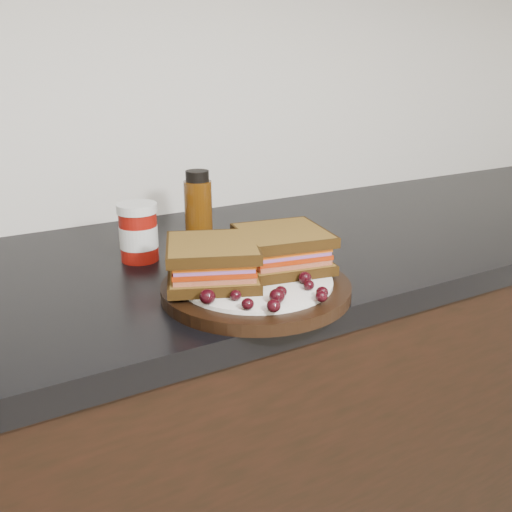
{
  "coord_description": "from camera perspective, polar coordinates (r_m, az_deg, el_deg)",
  "views": [
    {
      "loc": [
        -0.26,
        0.83,
        1.23
      ],
      "look_at": [
        0.13,
        1.51,
        0.96
      ],
      "focal_mm": 40.0,
      "sensor_mm": 36.0,
      "label": 1
    }
  ],
  "objects": [
    {
      "name": "base_cabinets",
      "position": [
        1.21,
        -10.82,
        -22.63
      ],
      "size": [
        3.96,
        0.58,
        0.86
      ],
      "primitive_type": "cube",
      "color": "black",
      "rests_on": "ground_plane"
    },
    {
      "name": "countertop",
      "position": [
        0.97,
        -12.47,
        -2.45
      ],
      "size": [
        3.98,
        0.6,
        0.04
      ],
      "primitive_type": "cube",
      "color": "black",
      "rests_on": "base_cabinets"
    },
    {
      "name": "plate",
      "position": [
        0.84,
        0.0,
        -3.27
      ],
      "size": [
        0.28,
        0.28,
        0.02
      ],
      "primitive_type": "cylinder",
      "color": "black",
      "rests_on": "countertop"
    },
    {
      "name": "sandwich_left",
      "position": [
        0.82,
        -4.37,
        -0.6
      ],
      "size": [
        0.17,
        0.17,
        0.06
      ],
      "primitive_type": null,
      "rotation": [
        0.0,
        0.0,
        -0.39
      ],
      "color": "brown",
      "rests_on": "plate"
    },
    {
      "name": "sandwich_right",
      "position": [
        0.88,
        2.69,
        0.72
      ],
      "size": [
        0.15,
        0.15,
        0.06
      ],
      "primitive_type": null,
      "rotation": [
        0.0,
        0.0,
        -0.18
      ],
      "color": "brown",
      "rests_on": "plate"
    },
    {
      "name": "grape_0",
      "position": [
        0.76,
        -4.88,
        -4.07
      ],
      "size": [
        0.02,
        0.02,
        0.02
      ],
      "primitive_type": "ellipsoid",
      "color": "black",
      "rests_on": "plate"
    },
    {
      "name": "grape_1",
      "position": [
        0.77,
        -2.05,
        -3.94
      ],
      "size": [
        0.02,
        0.02,
        0.01
      ],
      "primitive_type": "ellipsoid",
      "color": "black",
      "rests_on": "plate"
    },
    {
      "name": "grape_2",
      "position": [
        0.74,
        -0.84,
        -4.82
      ],
      "size": [
        0.02,
        0.02,
        0.02
      ],
      "primitive_type": "ellipsoid",
      "color": "black",
      "rests_on": "plate"
    },
    {
      "name": "grape_3",
      "position": [
        0.73,
        1.78,
        -5.0
      ],
      "size": [
        0.02,
        0.02,
        0.02
      ],
      "primitive_type": "ellipsoid",
      "color": "black",
      "rests_on": "plate"
    },
    {
      "name": "grape_4",
      "position": [
        0.76,
        2.11,
        -4.02
      ],
      "size": [
        0.02,
        0.02,
        0.02
      ],
      "primitive_type": "ellipsoid",
      "color": "black",
      "rests_on": "plate"
    },
    {
      "name": "grape_5",
      "position": [
        0.78,
        2.5,
        -3.59
      ],
      "size": [
        0.02,
        0.02,
        0.02
      ],
      "primitive_type": "ellipsoid",
      "color": "black",
      "rests_on": "plate"
    },
    {
      "name": "grape_6",
      "position": [
        0.77,
        6.57,
        -4.03
      ],
      "size": [
        0.02,
        0.02,
        0.02
      ],
      "primitive_type": "ellipsoid",
      "color": "black",
      "rests_on": "plate"
    },
    {
      "name": "grape_7",
      "position": [
        0.78,
        6.63,
        -3.62
      ],
      "size": [
        0.02,
        0.02,
        0.02
      ],
      "primitive_type": "ellipsoid",
      "color": "black",
      "rests_on": "plate"
    },
    {
      "name": "grape_8",
      "position": [
        0.8,
        5.31,
        -2.91
      ],
      "size": [
        0.02,
        0.02,
        0.01
      ],
      "primitive_type": "ellipsoid",
      "color": "black",
      "rests_on": "plate"
    },
    {
      "name": "grape_9",
      "position": [
        0.82,
        4.92,
        -2.18
      ],
      "size": [
        0.02,
        0.02,
        0.02
      ],
      "primitive_type": "ellipsoid",
      "color": "black",
      "rests_on": "plate"
    },
    {
      "name": "grape_10",
      "position": [
        0.86,
        5.7,
        -1.2
      ],
      "size": [
        0.02,
        0.02,
        0.02
      ],
      "primitive_type": "ellipsoid",
      "color": "black",
      "rests_on": "plate"
    },
    {
      "name": "grape_11",
      "position": [
        0.87,
        4.79,
        -0.95
      ],
      "size": [
        0.02,
        0.02,
        0.02
      ],
      "primitive_type": "ellipsoid",
      "color": "black",
      "rests_on": "plate"
    },
    {
      "name": "grape_12",
      "position": [
        0.88,
        4.78,
        -0.92
      ],
      "size": [
        0.02,
        0.02,
        0.01
      ],
      "primitive_type": "ellipsoid",
      "color": "black",
      "rests_on": "plate"
    },
    {
      "name": "grape_13",
      "position": [
        0.91,
        3.84,
        -0.06
      ],
      "size": [
        0.02,
        0.02,
        0.02
      ],
      "primitive_type": "ellipsoid",
      "color": "black",
      "rests_on": "plate"
    },
    {
      "name": "grape_14",
      "position": [
        0.9,
        1.81,
        -0.26
      ],
      "size": [
        0.02,
        0.02,
        0.02
      ],
      "primitive_type": "ellipsoid",
      "color": "black",
      "rests_on": "plate"
    },
    {
      "name": "grape_15",
      "position": [
        0.85,
        -2.77,
        -1.41
      ],
      "size": [
        0.02,
        0.02,
        0.02
      ],
      "primitive_type": "ellipsoid",
      "color": "black",
      "rests_on": "plate"
    },
    {
      "name": "grape_16",
      "position": [
        0.84,
        -5.12,
        -1.68
      ],
      "size": [
        0.02,
        0.02,
        0.02
      ],
      "primitive_type": "ellipsoid",
      "color": "black",
      "rests_on": "plate"
    },
    {
      "name": "grape_17",
      "position": [
        0.82,
        -5.06,
        -2.26
      ],
      "size": [
        0.02,
        0.02,
        0.02
      ],
      "primitive_type": "ellipsoid",
      "color": "black",
      "rests_on": "plate"
    },
    {
      "name": "grape_18",
      "position": [
        0.8,
        -5.87,
        -2.66
      ],
      "size": [
        0.02,
        0.02,
        0.02
      ],
      "primitive_type": "ellipsoid",
      "color": "black",
      "rests_on": "plate"
    },
    {
      "name": "grape_19",
      "position": [
        0.79,
        -5.27,
        -3.04
      ],
      "size": [
        0.02,
        0.02,
        0.02
      ],
      "primitive_type": "ellipsoid",
      "color": "black",
      "rests_on": "plate"
    },
    {
      "name": "grape_20",
      "position": [
        0.83,
        -3.22,
        -2.03
      ],
      "size": [
        0.02,
        0.02,
        0.02
      ],
      "primitive_type": "ellipsoid",
      "color": "black",
      "rests_on": "plate"
    },
    {
      "name": "grape_21",
      "position": [
        0.82,
        -4.24,
        -2.25
      ],
      "size": [
        0.02,
        0.02,
        0.01
      ],
      "primitive_type": "ellipsoid",
      "color": "black",
      "rests_on": "plate"
    },
    {
      "name": "grape_22",
      "position": [
        0.8,
        -4.59,
        -2.87
      ],
      "size": [
        0.02,
        0.02,
        0.02
      ],
      "primitive_type": "ellipsoid",
      "color": "black",
      "rests_on": "plate"
    },
    {
      "name": "condiment_jar",
      "position": [
        0.99,
        -11.68,
        2.34
      ],
      "size": [
        0.07,
        0.07,
        0.1
      ],
      "primitive_type": "cylinder",
      "rotation": [
        0.0,
        0.0,
        0.1
      ],
      "color": "maroon",
      "rests_on": "countertop"
    },
    {
      "name": "oil_bottle",
      "position": [
        1.05,
        -5.79,
        4.72
      ],
      "size": [
        0.07,
        0.07,
        0.14
      ],
      "primitive_type": "cylinder",
      "rotation": [
        0.0,
        0.0,
        0.36
      ],
      "color": "#4C2807",
      "rests_on": "countertop"
    }
  ]
}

